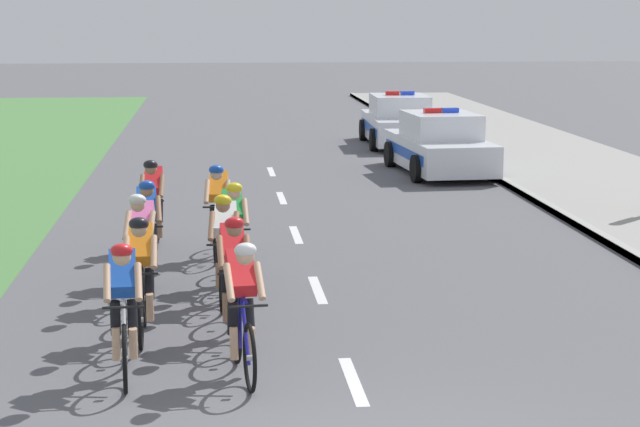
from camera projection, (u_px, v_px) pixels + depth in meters
name	position (u px, v px, depth m)	size (l,w,h in m)	color
sidewalk_slab	(634.00, 195.00, 23.73)	(4.65, 60.00, 0.12)	gray
kerb_edge	(530.00, 196.00, 23.52)	(0.16, 60.00, 0.13)	#9E9E99
lane_markings_centre	(306.00, 259.00, 17.79)	(0.14, 21.60, 0.01)	white
cyclist_lead	(124.00, 307.00, 11.86)	(0.44, 1.72, 1.56)	black
cyclist_second	(242.00, 306.00, 11.90)	(0.46, 1.72, 1.56)	black
cyclist_third	(141.00, 274.00, 13.34)	(0.42, 1.72, 1.56)	black
cyclist_fourth	(233.00, 274.00, 13.36)	(0.43, 1.72, 1.56)	black
cyclist_fifth	(142.00, 245.00, 14.99)	(0.45, 1.72, 1.56)	black
cyclist_sixth	(225.00, 246.00, 14.95)	(0.44, 1.72, 1.56)	black
cyclist_seventh	(147.00, 228.00, 16.17)	(0.44, 1.72, 1.56)	black
cyclist_eighth	(233.00, 231.00, 15.97)	(0.43, 1.72, 1.56)	black
cyclist_ninth	(153.00, 203.00, 18.36)	(0.43, 1.72, 1.56)	black
cyclist_tenth	(218.00, 209.00, 17.78)	(0.44, 1.72, 1.56)	black
police_car_nearest	(440.00, 146.00, 27.19)	(2.23, 4.51, 1.59)	silver
police_car_second	(399.00, 122.00, 32.97)	(2.08, 4.44, 1.59)	silver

